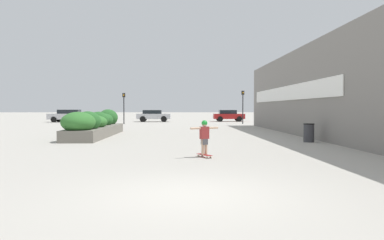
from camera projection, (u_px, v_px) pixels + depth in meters
ground_plane at (192, 194)px, 7.28m from camera, size 300.00×300.00×0.00m
building_wall_right at (330, 88)px, 18.66m from camera, size 0.67×35.79×5.34m
planter_box at (95, 125)px, 22.17m from camera, size 1.81×9.26×1.61m
skateboard at (204, 155)px, 12.80m from camera, size 0.53×0.75×0.10m
skateboarder at (204, 134)px, 12.77m from camera, size 1.00×0.59×1.18m
trash_bin at (309, 133)px, 18.59m from camera, size 0.54×0.54×0.93m
car_leftmost at (68, 115)px, 45.38m from camera, size 4.51×1.96×1.51m
car_center_left at (313, 116)px, 45.22m from camera, size 4.41×1.96×1.48m
car_center_right at (153, 115)px, 46.69m from camera, size 4.17×2.02×1.46m
car_rightmost at (229, 115)px, 47.54m from camera, size 3.88×1.93×1.46m
traffic_light_left at (124, 103)px, 39.86m from camera, size 0.28×0.30×3.31m
traffic_light_right at (243, 101)px, 40.12m from camera, size 0.28×0.30×3.57m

